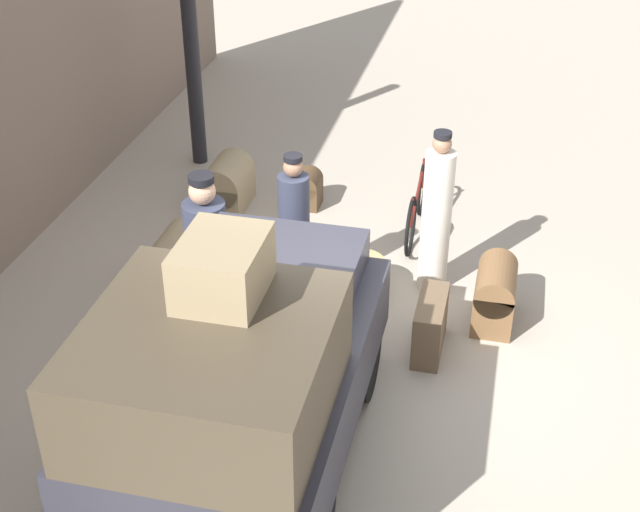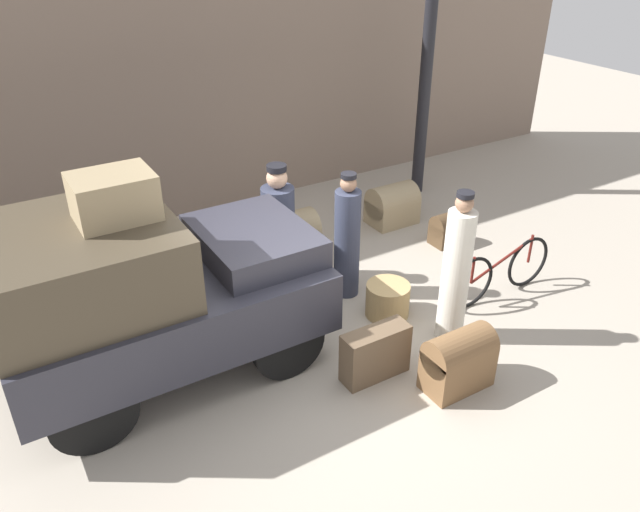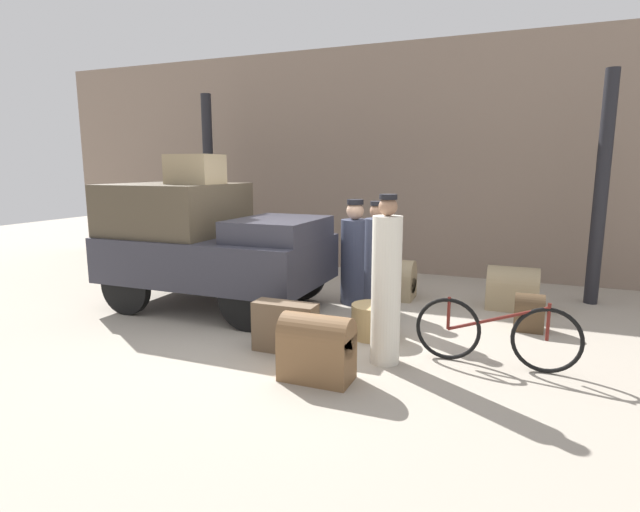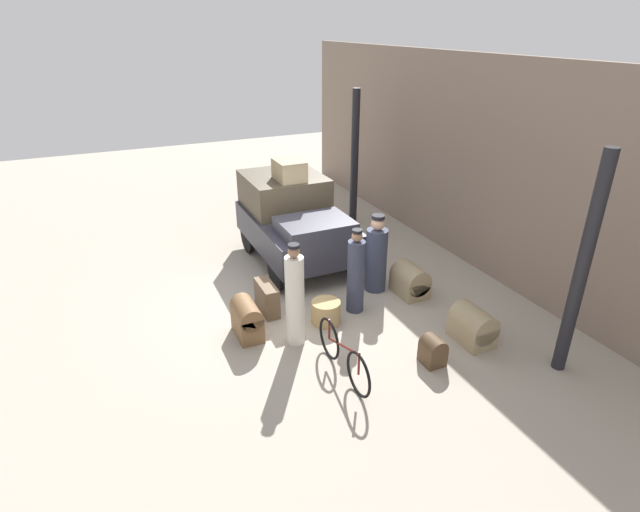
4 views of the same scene
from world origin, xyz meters
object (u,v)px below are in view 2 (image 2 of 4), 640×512
bicycle (500,272)px  trunk_on_truck_roof (114,196)px  trunk_barrel_dark (459,359)px  trunk_umber_medium (445,229)px  trunk_wicker_pale (392,205)px  truck (146,289)px  porter_standing_middle (456,273)px  suitcase_black_upright (375,353)px  wicker_basket (388,300)px  porter_with_bicycle (347,240)px  suitcase_small_leather (291,234)px  porter_lifting_near_truck (279,230)px

bicycle → trunk_on_truck_roof: 4.82m
trunk_barrel_dark → trunk_umber_medium: trunk_barrel_dark is taller
trunk_barrel_dark → trunk_on_truck_roof: trunk_on_truck_roof is taller
trunk_wicker_pale → trunk_on_truck_roof: bearing=-160.8°
trunk_on_truck_roof → trunk_wicker_pale: bearing=19.2°
truck → porter_standing_middle: (3.12, -1.21, -0.16)m
truck → suitcase_black_upright: truck is taller
trunk_barrel_dark → truck: bearing=143.6°
wicker_basket → suitcase_black_upright: suitcase_black_upright is taller
porter_with_bicycle → truck: bearing=-175.2°
porter_standing_middle → suitcase_small_leather: 2.87m
porter_lifting_near_truck → trunk_on_truck_roof: size_ratio=2.22×
porter_with_bicycle → suitcase_black_upright: size_ratio=2.22×
truck → porter_with_bicycle: truck is taller
trunk_umber_medium → truck: bearing=-172.8°
trunk_barrel_dark → porter_with_bicycle: bearing=89.7°
truck → suitcase_black_upright: 2.48m
trunk_wicker_pale → trunk_on_truck_roof: (-4.54, -1.58, 1.79)m
truck → porter_with_bicycle: 2.63m
porter_standing_middle → trunk_umber_medium: 2.41m
suitcase_black_upright → bicycle: bearing=11.4°
bicycle → suitcase_small_leather: 2.97m
trunk_on_truck_roof → trunk_umber_medium: bearing=7.0°
trunk_umber_medium → suitcase_small_leather: bearing=155.5°
suitcase_black_upright → suitcase_small_leather: 2.92m
bicycle → suitcase_black_upright: size_ratio=2.27×
trunk_barrel_dark → trunk_umber_medium: 3.21m
trunk_umber_medium → trunk_on_truck_roof: bearing=-173.0°
suitcase_black_upright → trunk_umber_medium: (2.65, 1.91, -0.05)m
bicycle → porter_standing_middle: size_ratio=0.93×
porter_lifting_near_truck → porter_standing_middle: bearing=-64.0°
suitcase_black_upright → trunk_wicker_pale: bearing=50.3°
bicycle → suitcase_black_upright: bearing=-168.6°
trunk_wicker_pale → truck: bearing=-160.2°
wicker_basket → trunk_barrel_dark: trunk_barrel_dark is taller
suitcase_black_upright → trunk_on_truck_roof: bearing=147.9°
suitcase_small_leather → porter_standing_middle: bearing=-77.6°
porter_standing_middle → porter_lifting_near_truck: (-1.08, 2.20, -0.13)m
porter_with_bicycle → trunk_umber_medium: porter_with_bicycle is taller
bicycle → trunk_wicker_pale: bearing=87.2°
trunk_barrel_dark → wicker_basket: bearing=83.3°
suitcase_small_leather → bicycle: bearing=-54.2°
wicker_basket → suitcase_black_upright: 1.18m
bicycle → porter_lifting_near_truck: porter_lifting_near_truck is taller
truck → trunk_wicker_pale: truck is taller
trunk_umber_medium → trunk_on_truck_roof: (-4.77, -0.58, 1.85)m
wicker_basket → suitcase_small_leather: (-0.25, 2.00, 0.09)m
porter_lifting_near_truck → trunk_on_truck_roof: 2.78m
suitcase_black_upright → suitcase_small_leather: bearing=79.0°
trunk_umber_medium → porter_lifting_near_truck: bearing=170.9°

